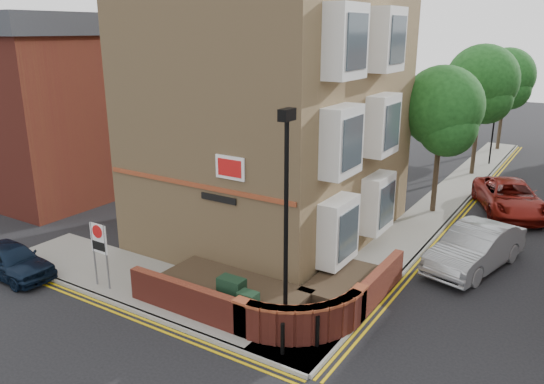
{
  "coord_description": "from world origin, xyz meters",
  "views": [
    {
      "loc": [
        8.19,
        -9.91,
        8.26
      ],
      "look_at": [
        -0.6,
        4.0,
        3.2
      ],
      "focal_mm": 35.0,
      "sensor_mm": 36.0,
      "label": 1
    }
  ],
  "objects_px": {
    "lamppost": "(286,227)",
    "zone_sign": "(99,244)",
    "silver_car_near": "(475,248)",
    "navy_hatchback": "(11,260)",
    "utility_cabinet_large": "(232,297)"
  },
  "relations": [
    {
      "from": "lamppost",
      "to": "zone_sign",
      "type": "bearing_deg",
      "value": -173.93
    },
    {
      "from": "zone_sign",
      "to": "silver_car_near",
      "type": "relative_size",
      "value": 0.46
    },
    {
      "from": "zone_sign",
      "to": "navy_hatchback",
      "type": "relative_size",
      "value": 0.61
    },
    {
      "from": "zone_sign",
      "to": "silver_car_near",
      "type": "height_order",
      "value": "zone_sign"
    },
    {
      "from": "lamppost",
      "to": "silver_car_near",
      "type": "distance_m",
      "value": 8.69
    },
    {
      "from": "utility_cabinet_large",
      "to": "zone_sign",
      "type": "relative_size",
      "value": 0.55
    },
    {
      "from": "lamppost",
      "to": "zone_sign",
      "type": "xyz_separation_m",
      "value": [
        -6.6,
        -0.7,
        -1.7
      ]
    },
    {
      "from": "lamppost",
      "to": "navy_hatchback",
      "type": "xyz_separation_m",
      "value": [
        -10.1,
        -1.7,
        -2.73
      ]
    },
    {
      "from": "navy_hatchback",
      "to": "silver_car_near",
      "type": "height_order",
      "value": "silver_car_near"
    },
    {
      "from": "utility_cabinet_large",
      "to": "silver_car_near",
      "type": "xyz_separation_m",
      "value": [
        5.29,
        7.49,
        0.07
      ]
    },
    {
      "from": "zone_sign",
      "to": "lamppost",
      "type": "bearing_deg",
      "value": 6.07
    },
    {
      "from": "lamppost",
      "to": "zone_sign",
      "type": "distance_m",
      "value": 6.85
    },
    {
      "from": "utility_cabinet_large",
      "to": "navy_hatchback",
      "type": "relative_size",
      "value": 0.33
    },
    {
      "from": "lamppost",
      "to": "navy_hatchback",
      "type": "height_order",
      "value": "lamppost"
    },
    {
      "from": "utility_cabinet_large",
      "to": "silver_car_near",
      "type": "distance_m",
      "value": 9.16
    }
  ]
}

